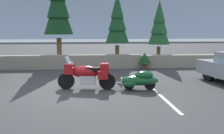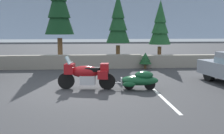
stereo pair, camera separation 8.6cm
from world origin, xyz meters
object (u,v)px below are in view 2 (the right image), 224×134
(touring_motorcycle, at_px, (86,74))
(pine_tree_tall, at_px, (59,4))
(pine_tree_far_right, at_px, (160,25))
(car_shaped_trailer, at_px, (140,80))
(pine_tree_secondary, at_px, (118,21))

(touring_motorcycle, height_order, pine_tree_tall, pine_tree_tall)
(pine_tree_tall, relative_size, pine_tree_far_right, 1.47)
(car_shaped_trailer, height_order, pine_tree_secondary, pine_tree_secondary)
(pine_tree_tall, height_order, pine_tree_far_right, pine_tree_tall)
(pine_tree_far_right, bearing_deg, touring_motorcycle, -125.25)
(touring_motorcycle, relative_size, pine_tree_tall, 0.36)
(pine_tree_secondary, bearing_deg, touring_motorcycle, -106.88)
(touring_motorcycle, bearing_deg, pine_tree_secondary, 73.12)
(car_shaped_trailer, bearing_deg, pine_tree_tall, 118.24)
(car_shaped_trailer, relative_size, pine_tree_far_right, 0.52)
(pine_tree_secondary, xyz_separation_m, pine_tree_far_right, (2.83, 0.27, -0.24))
(pine_tree_tall, bearing_deg, pine_tree_far_right, -1.06)
(pine_tree_tall, bearing_deg, car_shaped_trailer, -61.76)
(touring_motorcycle, relative_size, car_shaped_trailer, 1.04)
(touring_motorcycle, height_order, pine_tree_secondary, pine_tree_secondary)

